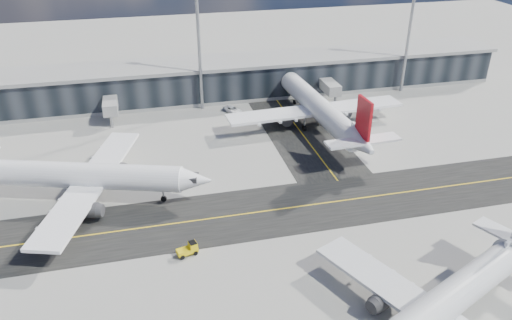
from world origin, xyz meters
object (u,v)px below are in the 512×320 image
object	(u,v)px
airliner_redtail	(319,109)
baggage_tug	(189,249)
airliner_af	(80,176)
airliner_near	(443,304)
service_van	(233,110)

from	to	relation	value
airliner_redtail	baggage_tug	xyz separation A→B (m)	(-31.40, -35.25, -3.51)
airliner_af	airliner_redtail	bearing A→B (deg)	127.97
airliner_af	airliner_redtail	size ratio (longest dim) A/B	0.91
airliner_near	baggage_tug	xyz separation A→B (m)	(-25.85, 19.86, -2.82)
airliner_af	baggage_tug	xyz separation A→B (m)	(14.93, -18.34, -3.23)
baggage_tug	airliner_near	bearing A→B (deg)	38.18
baggage_tug	airliner_af	bearing A→B (deg)	-155.14
airliner_af	airliner_near	bearing A→B (deg)	64.79
airliner_redtail	service_van	xyz separation A→B (m)	(-15.91, 12.43, -3.70)
baggage_tug	service_van	bearing A→B (deg)	147.72
airliner_af	airliner_near	xyz separation A→B (m)	(40.78, -38.20, -0.41)
airliner_redtail	baggage_tug	size ratio (longest dim) A/B	14.65
airliner_near	service_van	distance (m)	68.40
airliner_redtail	airliner_near	bearing A→B (deg)	-98.91
airliner_redtail	airliner_near	distance (m)	55.40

